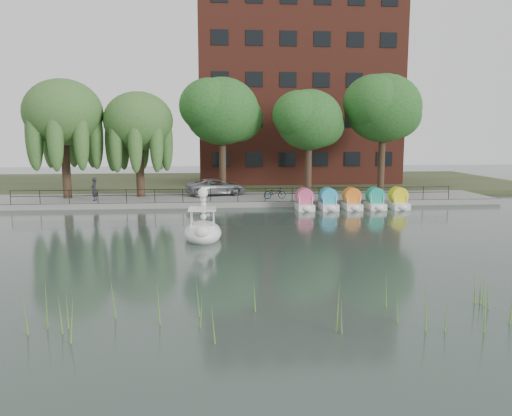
{
  "coord_description": "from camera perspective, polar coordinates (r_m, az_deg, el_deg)",
  "views": [
    {
      "loc": [
        -1.88,
        -22.84,
        5.34
      ],
      "look_at": [
        0.5,
        4.0,
        1.3
      ],
      "focal_mm": 35.0,
      "sensor_mm": 36.0,
      "label": 1
    }
  ],
  "objects": [
    {
      "name": "willow_left",
      "position": [
        40.91,
        -21.18,
        10.11
      ],
      "size": [
        5.88,
        5.88,
        9.01
      ],
      "color": "#473323",
      "rests_on": "promenade"
    },
    {
      "name": "railing",
      "position": [
        36.38,
        -2.07,
        1.9
      ],
      "size": [
        32.0,
        0.05,
        1.0
      ],
      "color": "black",
      "rests_on": "promenade"
    },
    {
      "name": "broadleaf_far",
      "position": [
        43.82,
        14.36,
        10.96
      ],
      "size": [
        6.3,
        6.3,
        9.71
      ],
      "color": "#473323",
      "rests_on": "promenade"
    },
    {
      "name": "reed_bank",
      "position": [
        14.68,
        10.73,
        -10.46
      ],
      "size": [
        24.0,
        2.4,
        1.2
      ],
      "color": "#669938",
      "rests_on": "ground_plane"
    },
    {
      "name": "bicycle",
      "position": [
        38.04,
        2.15,
        1.82
      ],
      "size": [
        0.83,
        1.79,
        1.0
      ],
      "primitive_type": "imported",
      "rotation": [
        0.0,
        0.0,
        1.71
      ],
      "color": "gray",
      "rests_on": "promenade"
    },
    {
      "name": "pedal_boat_row",
      "position": [
        36.03,
        10.91,
        0.82
      ],
      "size": [
        7.95,
        1.7,
        1.4
      ],
      "color": "white",
      "rests_on": "ground_plane"
    },
    {
      "name": "kerb",
      "position": [
        36.31,
        -2.05,
        0.38
      ],
      "size": [
        40.0,
        0.25,
        0.4
      ],
      "primitive_type": "cube",
      "color": "gray",
      "rests_on": "ground_plane"
    },
    {
      "name": "apartment_building",
      "position": [
        53.7,
        4.57,
        12.79
      ],
      "size": [
        20.0,
        10.07,
        18.0
      ],
      "color": "#4C1E16",
      "rests_on": "land_strip"
    },
    {
      "name": "willow_mid",
      "position": [
        40.25,
        -13.28,
        9.59
      ],
      "size": [
        5.32,
        5.32,
        8.15
      ],
      "color": "#473323",
      "rests_on": "promenade"
    },
    {
      "name": "promenade",
      "position": [
        39.22,
        -2.28,
        0.99
      ],
      "size": [
        40.0,
        6.0,
        0.4
      ],
      "primitive_type": "cube",
      "color": "gray",
      "rests_on": "ground_plane"
    },
    {
      "name": "ground_plane",
      "position": [
        23.53,
        -0.35,
        -4.59
      ],
      "size": [
        120.0,
        120.0,
        0.0
      ],
      "primitive_type": "plane",
      "color": "#3F504A"
    },
    {
      "name": "broadleaf_center",
      "position": [
        40.89,
        -3.9,
        10.92
      ],
      "size": [
        6.0,
        6.0,
        9.25
      ],
      "color": "#473323",
      "rests_on": "promenade"
    },
    {
      "name": "minivan",
      "position": [
        40.34,
        -4.54,
        2.57
      ],
      "size": [
        3.89,
        6.01,
        1.54
      ],
      "primitive_type": "imported",
      "rotation": [
        0.0,
        0.0,
        1.83
      ],
      "color": "gray",
      "rests_on": "promenade"
    },
    {
      "name": "swan_boat",
      "position": [
        25.51,
        -6.09,
        -2.34
      ],
      "size": [
        1.91,
        3.12,
        2.53
      ],
      "rotation": [
        0.0,
        0.0,
        -0.01
      ],
      "color": "white",
      "rests_on": "ground_plane"
    },
    {
      "name": "pedestrian",
      "position": [
        38.67,
        -18.02,
        2.24
      ],
      "size": [
        0.6,
        0.79,
        1.98
      ],
      "primitive_type": "imported",
      "rotation": [
        0.0,
        0.0,
        4.54
      ],
      "color": "black",
      "rests_on": "promenade"
    },
    {
      "name": "land_strip",
      "position": [
        53.13,
        -3.02,
        2.94
      ],
      "size": [
        60.0,
        22.0,
        0.36
      ],
      "primitive_type": "cube",
      "color": "#47512D",
      "rests_on": "ground_plane"
    },
    {
      "name": "broadleaf_right",
      "position": [
        41.12,
        6.07,
        9.94
      ],
      "size": [
        5.4,
        5.4,
        8.32
      ],
      "color": "#473323",
      "rests_on": "promenade"
    }
  ]
}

